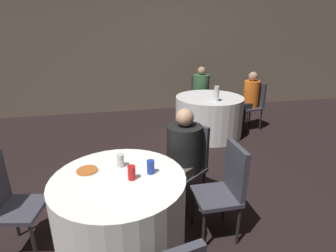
# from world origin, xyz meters

# --- Properties ---
(ground_plane) EXTENTS (16.00, 16.00, 0.00)m
(ground_plane) POSITION_xyz_m (0.00, 0.00, 0.00)
(ground_plane) COLOR black
(wall_back) EXTENTS (16.00, 0.06, 2.80)m
(wall_back) POSITION_xyz_m (0.00, 4.61, 1.40)
(wall_back) COLOR #7A6B5B
(wall_back) RESTS_ON ground_plane
(table_near) EXTENTS (1.15, 1.15, 0.75)m
(table_near) POSITION_xyz_m (-0.12, 0.07, 0.38)
(table_near) COLOR white
(table_near) RESTS_ON ground_plane
(table_far) EXTENTS (1.27, 1.27, 0.75)m
(table_far) POSITION_xyz_m (1.65, 2.61, 0.38)
(table_far) COLOR white
(table_far) RESTS_ON ground_plane
(chair_near_west) EXTENTS (0.47, 0.47, 0.95)m
(chair_near_west) POSITION_xyz_m (-1.09, 0.26, 0.56)
(chair_near_west) COLOR #383842
(chair_near_west) RESTS_ON ground_plane
(chair_near_east) EXTENTS (0.41, 0.40, 0.95)m
(chair_near_east) POSITION_xyz_m (0.87, 0.06, 0.56)
(chair_near_east) COLOR #383842
(chair_near_east) RESTS_ON ground_plane
(chair_near_northeast) EXTENTS (0.56, 0.56, 0.95)m
(chair_near_northeast) POSITION_xyz_m (0.68, 0.66, 0.56)
(chair_near_northeast) COLOR #383842
(chair_near_northeast) RESTS_ON ground_plane
(chair_far_north) EXTENTS (0.46, 0.46, 0.95)m
(chair_far_north) POSITION_xyz_m (1.82, 3.65, 0.56)
(chair_far_north) COLOR #383842
(chair_far_north) RESTS_ON ground_plane
(chair_far_east) EXTENTS (0.46, 0.46, 0.95)m
(chair_far_east) POSITION_xyz_m (2.69, 2.79, 0.56)
(chair_far_east) COLOR #383842
(chair_far_east) RESTS_ON ground_plane
(person_green_jacket) EXTENTS (0.39, 0.52, 1.19)m
(person_green_jacket) POSITION_xyz_m (1.79, 3.49, 0.61)
(person_green_jacket) COLOR #4C4238
(person_green_jacket) RESTS_ON ground_plane
(person_orange_shirt) EXTENTS (0.49, 0.34, 1.17)m
(person_orange_shirt) POSITION_xyz_m (2.52, 2.76, 0.58)
(person_orange_shirt) COLOR #282828
(person_orange_shirt) RESTS_ON ground_plane
(person_black_shirt) EXTENTS (0.51, 0.49, 1.17)m
(person_black_shirt) POSITION_xyz_m (0.55, 0.56, 0.61)
(person_black_shirt) COLOR #4C4238
(person_black_shirt) RESTS_ON ground_plane
(pizza_plate_near) EXTENTS (0.20, 0.20, 0.02)m
(pizza_plate_near) POSITION_xyz_m (-0.39, 0.23, 0.76)
(pizza_plate_near) COLOR white
(pizza_plate_near) RESTS_ON table_near
(soda_can_red) EXTENTS (0.07, 0.07, 0.12)m
(soda_can_red) POSITION_xyz_m (-0.01, 0.03, 0.82)
(soda_can_red) COLOR red
(soda_can_red) RESTS_ON table_near
(soda_can_silver) EXTENTS (0.07, 0.07, 0.12)m
(soda_can_silver) POSITION_xyz_m (-0.09, 0.26, 0.82)
(soda_can_silver) COLOR silver
(soda_can_silver) RESTS_ON table_near
(soda_can_blue) EXTENTS (0.07, 0.07, 0.12)m
(soda_can_blue) POSITION_xyz_m (0.16, 0.09, 0.82)
(soda_can_blue) COLOR #1E38A5
(soda_can_blue) RESTS_ON table_near
(bottle_far) EXTENTS (0.09, 0.09, 0.27)m
(bottle_far) POSITION_xyz_m (1.65, 2.29, 0.89)
(bottle_far) COLOR white
(bottle_far) RESTS_ON table_far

